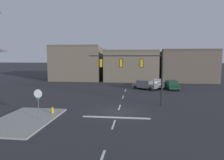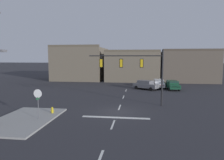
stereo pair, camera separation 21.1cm
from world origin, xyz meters
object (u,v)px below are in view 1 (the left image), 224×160
(fire_hydrant, at_px, (52,111))
(car_lot_farside, at_px, (158,83))
(car_lot_middle, at_px, (145,85))
(car_lot_nearside, at_px, (171,85))
(signal_mast_near_side, at_px, (137,67))
(stop_sign, at_px, (38,97))

(fire_hydrant, bearing_deg, car_lot_farside, 57.82)
(car_lot_middle, xyz_separation_m, car_lot_farside, (2.43, 2.10, 0.00))
(car_lot_nearside, bearing_deg, signal_mast_near_side, -115.59)
(signal_mast_near_side, bearing_deg, car_lot_nearside, 64.41)
(stop_sign, distance_m, car_lot_farside, 24.80)
(stop_sign, xyz_separation_m, car_lot_middle, (10.12, 19.25, -1.29))
(car_lot_middle, bearing_deg, signal_mast_near_side, -96.80)
(car_lot_farside, bearing_deg, stop_sign, -120.46)
(car_lot_middle, relative_size, car_lot_farside, 1.04)
(signal_mast_near_side, distance_m, fire_hydrant, 10.56)
(signal_mast_near_side, height_order, stop_sign, signal_mast_near_side)
(car_lot_middle, bearing_deg, stop_sign, -117.75)
(stop_sign, relative_size, fire_hydrant, 3.77)
(signal_mast_near_side, bearing_deg, car_lot_farside, 74.78)
(signal_mast_near_side, bearing_deg, car_lot_middle, 83.20)
(signal_mast_near_side, distance_m, car_lot_farside, 15.21)
(stop_sign, bearing_deg, car_lot_farside, 59.54)
(signal_mast_near_side, height_order, fire_hydrant, signal_mast_near_side)
(car_lot_nearside, relative_size, fire_hydrant, 6.13)
(signal_mast_near_side, xyz_separation_m, fire_hydrant, (-8.28, -5.07, -4.15))
(car_lot_middle, distance_m, car_lot_farside, 3.21)
(signal_mast_near_side, height_order, car_lot_farside, signal_mast_near_side)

